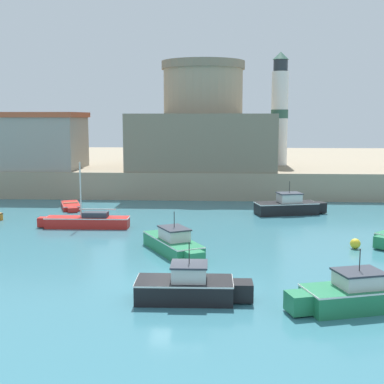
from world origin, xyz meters
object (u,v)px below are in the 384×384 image
at_px(sailboat_red_2, 86,221).
at_px(mooring_buoy, 355,244).
at_px(motorboat_green_5, 359,294).
at_px(motorboat_black_7, 289,206).
at_px(harbor_shed_mid_row, 40,140).
at_px(motorboat_green_3, 174,244).
at_px(dinghy_red_0, 71,206).
at_px(fortress, 203,130).
at_px(motorboat_black_9, 189,287).
at_px(lighthouse, 280,111).

bearing_deg(sailboat_red_2, mooring_buoy, -16.33).
bearing_deg(motorboat_green_5, motorboat_black_7, 90.73).
relative_size(motorboat_green_5, motorboat_black_7, 1.01).
distance_m(motorboat_green_5, harbor_shed_mid_row, 39.16).
relative_size(motorboat_green_3, mooring_buoy, 9.68).
relative_size(mooring_buoy, harbor_shed_mid_row, 0.07).
bearing_deg(dinghy_red_0, sailboat_red_2, -66.62).
bearing_deg(fortress, harbor_shed_mid_row, -167.88).
xyz_separation_m(motorboat_black_9, lighthouse, (7.32, 35.75, 7.63)).
xyz_separation_m(motorboat_green_5, harbor_shed_mid_row, (-23.55, 30.93, 4.73)).
relative_size(mooring_buoy, lighthouse, 0.05).
bearing_deg(lighthouse, motorboat_green_5, -90.71).
bearing_deg(lighthouse, mooring_buoy, -86.09).
height_order(sailboat_red_2, motorboat_green_3, sailboat_red_2).
height_order(motorboat_green_3, motorboat_green_5, motorboat_green_5).
xyz_separation_m(dinghy_red_0, mooring_buoy, (20.45, -12.63, 0.07)).
height_order(dinghy_red_0, motorboat_black_7, motorboat_black_7).
bearing_deg(harbor_shed_mid_row, motorboat_green_5, -52.71).
relative_size(sailboat_red_2, motorboat_black_9, 1.29).
bearing_deg(dinghy_red_0, motorboat_green_3, -55.07).
xyz_separation_m(motorboat_black_7, harbor_shed_mid_row, (-23.28, 9.96, 4.69)).
distance_m(motorboat_green_5, mooring_buoy, 10.16).
relative_size(dinghy_red_0, sailboat_red_2, 0.67).
xyz_separation_m(motorboat_green_3, motorboat_black_7, (7.95, 12.73, 0.07)).
bearing_deg(dinghy_red_0, mooring_buoy, -31.70).
bearing_deg(harbor_shed_mid_row, dinghy_red_0, -57.50).
bearing_deg(sailboat_red_2, fortress, 69.26).
height_order(mooring_buoy, fortress, fortress).
bearing_deg(motorboat_black_9, mooring_buoy, 45.74).
distance_m(motorboat_black_7, fortress, 16.26).
xyz_separation_m(mooring_buoy, fortress, (-9.80, 24.47, 5.97)).
bearing_deg(sailboat_red_2, dinghy_red_0, 113.38).
distance_m(dinghy_red_0, motorboat_green_5, 28.96).
relative_size(sailboat_red_2, motorboat_black_7, 1.09).
xyz_separation_m(dinghy_red_0, harbor_shed_mid_row, (-5.36, 8.41, 5.08)).
xyz_separation_m(mooring_buoy, lighthouse, (-1.80, 26.39, 7.92)).
height_order(mooring_buoy, harbor_shed_mid_row, harbor_shed_mid_row).
height_order(dinghy_red_0, motorboat_green_5, motorboat_green_5).
xyz_separation_m(dinghy_red_0, motorboat_green_5, (18.19, -22.52, 0.35)).
height_order(motorboat_black_9, fortress, fortress).
distance_m(motorboat_black_9, harbor_shed_mid_row, 34.99).
bearing_deg(motorboat_black_9, harbor_shed_mid_row, 118.76).
relative_size(dinghy_red_0, motorboat_black_9, 0.87).
bearing_deg(mooring_buoy, motorboat_black_7, 102.81).
xyz_separation_m(motorboat_green_5, motorboat_black_9, (-6.87, 0.54, 0.00)).
bearing_deg(harbor_shed_mid_row, lighthouse, 12.59).
bearing_deg(lighthouse, harbor_shed_mid_row, -167.41).
height_order(motorboat_green_3, mooring_buoy, motorboat_green_3).
distance_m(sailboat_red_2, mooring_buoy, 17.88).
xyz_separation_m(motorboat_green_5, fortress, (-7.55, 34.37, 5.69)).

